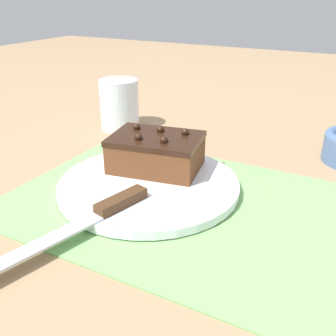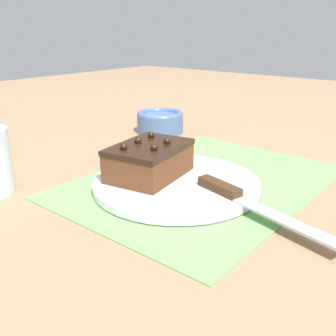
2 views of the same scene
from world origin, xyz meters
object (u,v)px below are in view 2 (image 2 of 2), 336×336
Objects in this scene: cake_plate at (176,183)px; chocolate_cake at (149,160)px; serving_knife at (239,197)px; small_bowl at (160,121)px.

chocolate_cake is (-0.01, 0.05, 0.03)m from cake_plate.
serving_knife is (0.01, -0.16, -0.02)m from chocolate_cake.
chocolate_cake reaches higher than small_bowl.
chocolate_cake is 0.35m from small_bowl.
small_bowl reaches higher than cake_plate.
chocolate_cake is at bearing -142.11° from small_bowl.
cake_plate is 0.37m from small_bowl.
cake_plate is 2.34× the size of small_bowl.
chocolate_cake reaches higher than serving_knife.
serving_knife is (-0.01, -0.12, 0.01)m from cake_plate.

